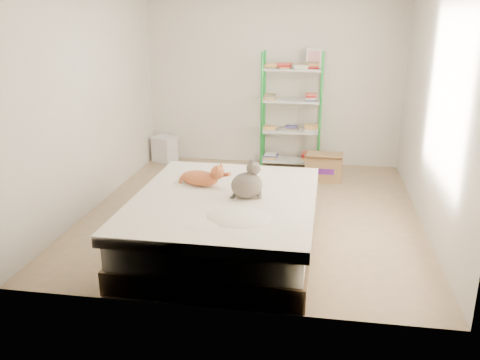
% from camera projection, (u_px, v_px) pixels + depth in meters
% --- Properties ---
extents(room, '(3.81, 4.21, 2.61)m').
position_uv_depth(room, '(254.00, 101.00, 5.57)').
color(room, tan).
rests_on(room, ground).
extents(bed, '(1.75, 2.17, 0.55)m').
position_uv_depth(bed, '(225.00, 222.00, 4.96)').
color(bed, '#473622').
rests_on(bed, ground).
extents(orange_cat, '(0.52, 0.36, 0.19)m').
position_uv_depth(orange_cat, '(199.00, 176.00, 5.15)').
color(orange_cat, '#C4703D').
rests_on(orange_cat, bed).
extents(grey_cat, '(0.39, 0.36, 0.37)m').
position_uv_depth(grey_cat, '(247.00, 180.00, 4.77)').
color(grey_cat, '#736655').
rests_on(grey_cat, bed).
extents(shelf_unit, '(0.88, 0.36, 1.74)m').
position_uv_depth(shelf_unit, '(292.00, 110.00, 7.43)').
color(shelf_unit, green).
rests_on(shelf_unit, ground).
extents(cardboard_box, '(0.52, 0.50, 0.40)m').
position_uv_depth(cardboard_box, '(324.00, 167.00, 7.08)').
color(cardboard_box, olive).
rests_on(cardboard_box, ground).
extents(white_bin, '(0.43, 0.40, 0.40)m').
position_uv_depth(white_bin, '(165.00, 149.00, 7.90)').
color(white_bin, silver).
rests_on(white_bin, ground).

